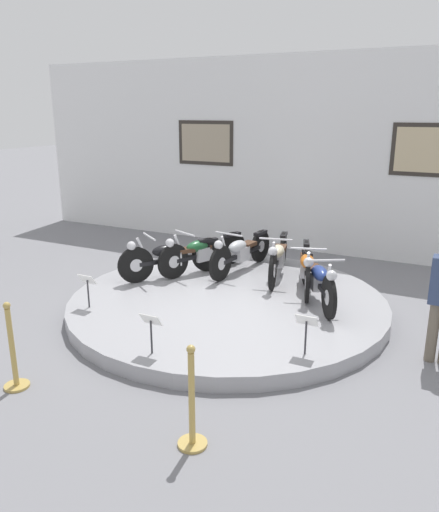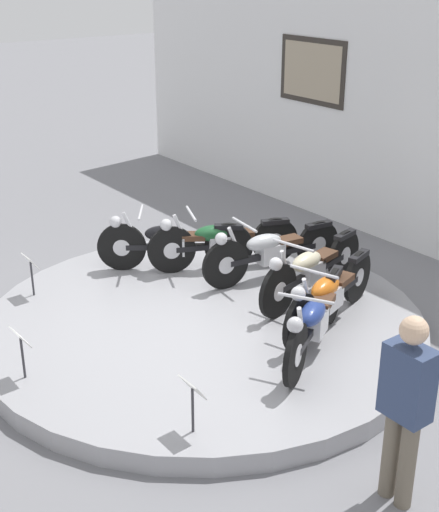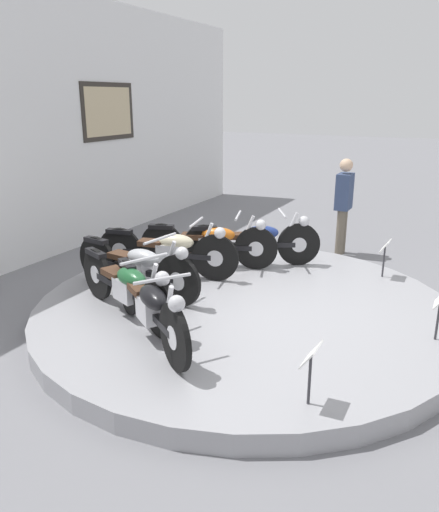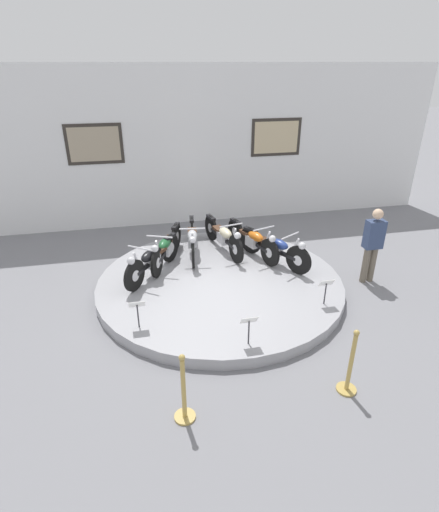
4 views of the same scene
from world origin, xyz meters
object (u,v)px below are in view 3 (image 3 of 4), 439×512
object	(u,v)px
info_placard_front_right	(385,251)
visitor_standing	(344,202)
motorcycle_orange	(211,242)
info_placard_front_left	(311,362)
motorcycle_blue	(255,240)
motorcycle_silver	(138,265)
motorcycle_black	(150,305)
motorcycle_green	(127,285)
motorcycle_cream	(170,249)

from	to	relation	value
info_placard_front_right	visitor_standing	bearing A→B (deg)	33.07
motorcycle_orange	info_placard_front_left	distance (m)	3.44
motorcycle_blue	motorcycle_silver	bearing A→B (deg)	153.22
motorcycle_black	info_placard_front_left	xyz separation A→B (m)	(-0.35, -1.73, -0.01)
motorcycle_green	motorcycle_silver	bearing A→B (deg)	26.66
motorcycle_black	motorcycle_green	distance (m)	0.62
motorcycle_silver	motorcycle_blue	size ratio (longest dim) A/B	1.13
motorcycle_cream	motorcycle_green	bearing A→B (deg)	-166.93
motorcycle_silver	info_placard_front_left	distance (m)	2.86
motorcycle_silver	visitor_standing	size ratio (longest dim) A/B	1.23
motorcycle_blue	visitor_standing	xyz separation A→B (m)	(1.76, -0.81, 0.31)
visitor_standing	motorcycle_blue	bearing A→B (deg)	155.37
motorcycle_green	motorcycle_cream	world-z (taller)	motorcycle_cream
motorcycle_cream	motorcycle_orange	bearing A→B (deg)	-27.15
motorcycle_green	motorcycle_cream	distance (m)	1.36
motorcycle_orange	motorcycle_black	bearing A→B (deg)	-167.00
motorcycle_orange	motorcycle_blue	distance (m)	0.62
motorcycle_silver	motorcycle_blue	xyz separation A→B (m)	(1.65, -0.83, -0.00)
motorcycle_black	info_placard_front_right	size ratio (longest dim) A/B	3.18
motorcycle_green	motorcycle_orange	distance (m)	1.92
motorcycle_blue	visitor_standing	distance (m)	1.96
motorcycle_cream	motorcycle_blue	size ratio (longest dim) A/B	1.12
motorcycle_orange	info_placard_front_right	bearing A→B (deg)	-73.13
motorcycle_silver	info_placard_front_right	xyz separation A→B (m)	(2.00, -2.55, -0.01)
motorcycle_green	info_placard_front_right	bearing A→B (deg)	-40.80
motorcycle_green	info_placard_front_left	bearing A→B (deg)	-106.78
motorcycle_orange	motorcycle_blue	world-z (taller)	motorcycle_blue
info_placard_front_left	visitor_standing	xyz separation A→B (m)	(4.69, 0.92, 0.32)
motorcycle_black	motorcycle_silver	bearing A→B (deg)	41.42
motorcycle_green	motorcycle_orange	xyz separation A→B (m)	(1.92, -0.00, -0.00)
motorcycle_cream	info_placard_front_right	xyz separation A→B (m)	(1.28, -2.56, -0.01)
motorcycle_silver	info_placard_front_left	bearing A→B (deg)	-116.73
motorcycle_cream	info_placard_front_right	size ratio (longest dim) A/B	3.79
motorcycle_orange	visitor_standing	world-z (taller)	visitor_standing
motorcycle_silver	motorcycle_cream	bearing A→B (deg)	0.11
motorcycle_orange	motorcycle_silver	bearing A→B (deg)	166.85
motorcycle_silver	info_placard_front_left	size ratio (longest dim) A/B	3.81
info_placard_front_right	motorcycle_silver	bearing A→B (deg)	128.02
motorcycle_black	motorcycle_orange	xyz separation A→B (m)	(2.25, 0.52, -0.01)
visitor_standing	motorcycle_orange	bearing A→B (deg)	147.52
motorcycle_black	motorcycle_blue	bearing A→B (deg)	-0.06
motorcycle_silver	motorcycle_orange	distance (m)	1.35
motorcycle_black	visitor_standing	xyz separation A→B (m)	(4.34, -0.81, 0.31)
motorcycle_green	info_placard_front_left	size ratio (longest dim) A/B	3.57
motorcycle_silver	visitor_standing	xyz separation A→B (m)	(3.41, -1.64, 0.31)
motorcycle_orange	info_placard_front_left	world-z (taller)	motorcycle_orange
motorcycle_orange	info_placard_front_right	world-z (taller)	motorcycle_orange
motorcycle_black	motorcycle_green	size ratio (longest dim) A/B	0.89
motorcycle_black	motorcycle_blue	world-z (taller)	motorcycle_black
motorcycle_black	motorcycle_silver	size ratio (longest dim) A/B	0.84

